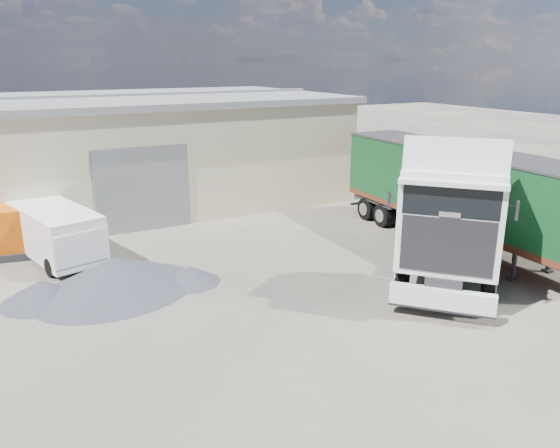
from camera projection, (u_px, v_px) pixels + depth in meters
name	position (u px, v px, depth m)	size (l,w,h in m)	color
ground	(306.00, 310.00, 16.05)	(120.00, 120.00, 0.00)	#2B2823
warehouse	(25.00, 156.00, 25.99)	(30.60, 12.60, 5.42)	#BCB490
brick_boundary_wall	(447.00, 187.00, 25.99)	(0.35, 26.00, 2.50)	#984A26
tractor_unit	(451.00, 224.00, 17.03)	(7.38, 7.07, 5.05)	black
box_trailer	(457.00, 187.00, 21.11)	(2.91, 11.65, 3.84)	#2D2D30
panel_van	(58.00, 234.00, 19.77)	(2.98, 5.00, 1.91)	black
gravel_heap	(113.00, 276.00, 17.21)	(7.26, 6.75, 1.12)	#20232B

